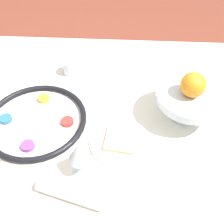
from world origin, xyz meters
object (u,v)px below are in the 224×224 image
object	(u,v)px
bread_plate	(120,141)
napkin_roll	(70,194)
fruit_stand	(190,98)
orange_fruit	(193,85)
cup_near	(70,67)
wine_glass	(79,153)
seder_plate	(36,121)

from	to	relation	value
bread_plate	napkin_roll	bearing A→B (deg)	-123.68
fruit_stand	orange_fruit	world-z (taller)	orange_fruit
orange_fruit	cup_near	world-z (taller)	orange_fruit
wine_glass	fruit_stand	world-z (taller)	wine_glass
bread_plate	orange_fruit	bearing A→B (deg)	29.11
orange_fruit	napkin_roll	size ratio (longest dim) A/B	0.41
seder_plate	fruit_stand	distance (m)	0.53
cup_near	wine_glass	bearing A→B (deg)	-76.69
wine_glass	orange_fruit	xyz separation A→B (m)	(0.33, 0.23, 0.06)
wine_glass	seder_plate	bearing A→B (deg)	136.03
wine_glass	bread_plate	bearing A→B (deg)	44.38
seder_plate	bread_plate	xyz separation A→B (m)	(0.29, -0.07, -0.01)
napkin_roll	cup_near	world-z (taller)	cup_near
cup_near	orange_fruit	bearing A→B (deg)	-27.16
napkin_roll	wine_glass	bearing A→B (deg)	77.27
seder_plate	cup_near	xyz separation A→B (m)	(0.07, 0.28, 0.01)
seder_plate	napkin_roll	world-z (taller)	napkin_roll
wine_glass	orange_fruit	world-z (taller)	orange_fruit
seder_plate	wine_glass	size ratio (longest dim) A/B	2.60
seder_plate	bread_plate	distance (m)	0.30
napkin_roll	cup_near	size ratio (longest dim) A/B	3.20
wine_glass	orange_fruit	bearing A→B (deg)	34.86
fruit_stand	orange_fruit	xyz separation A→B (m)	(-0.01, -0.01, 0.06)
bread_plate	wine_glass	bearing A→B (deg)	-135.62
napkin_roll	cup_near	bearing A→B (deg)	99.24
napkin_roll	bread_plate	bearing A→B (deg)	56.32
fruit_stand	cup_near	xyz separation A→B (m)	(-0.45, 0.22, -0.06)
wine_glass	cup_near	distance (m)	0.47
seder_plate	wine_glass	distance (m)	0.26
napkin_roll	cup_near	xyz separation A→B (m)	(-0.09, 0.54, 0.01)
orange_fruit	bread_plate	size ratio (longest dim) A/B	0.41
wine_glass	fruit_stand	distance (m)	0.41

